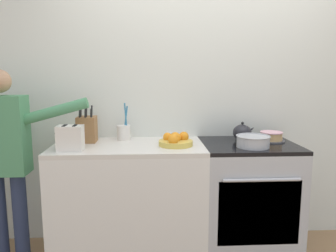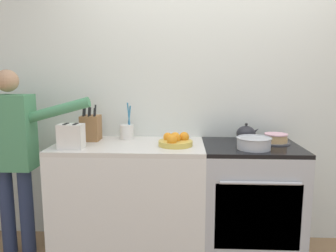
% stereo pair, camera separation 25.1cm
% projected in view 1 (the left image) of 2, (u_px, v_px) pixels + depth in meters
% --- Properties ---
extents(wall_back, '(8.00, 0.04, 2.60)m').
position_uv_depth(wall_back, '(206.00, 93.00, 2.86)').
color(wall_back, silver).
rests_on(wall_back, ground_plane).
extents(counter_cabinet, '(1.17, 0.63, 0.92)m').
position_uv_depth(counter_cabinet, '(129.00, 201.00, 2.63)').
color(counter_cabinet, white).
rests_on(counter_cabinet, ground_plane).
extents(stove_range, '(0.74, 0.66, 0.92)m').
position_uv_depth(stove_range, '(247.00, 198.00, 2.67)').
color(stove_range, '#B7BABF').
rests_on(stove_range, ground_plane).
extents(layer_cake, '(0.22, 0.22, 0.08)m').
position_uv_depth(layer_cake, '(271.00, 137.00, 2.68)').
color(layer_cake, '#4C4C51').
rests_on(layer_cake, stove_range).
extents(tea_kettle, '(0.19, 0.15, 0.15)m').
position_uv_depth(tea_kettle, '(242.00, 132.00, 2.72)').
color(tea_kettle, '#232328').
rests_on(tea_kettle, stove_range).
extents(mixing_bowl, '(0.26, 0.26, 0.09)m').
position_uv_depth(mixing_bowl, '(253.00, 141.00, 2.46)').
color(mixing_bowl, '#B7BABF').
rests_on(mixing_bowl, stove_range).
extents(knife_block, '(0.15, 0.16, 0.30)m').
position_uv_depth(knife_block, '(87.00, 129.00, 2.64)').
color(knife_block, olive).
rests_on(knife_block, counter_cabinet).
extents(utensil_crock, '(0.11, 0.11, 0.31)m').
position_uv_depth(utensil_crock, '(124.00, 132.00, 2.73)').
color(utensil_crock, silver).
rests_on(utensil_crock, counter_cabinet).
extents(fruit_bowl, '(0.26, 0.26, 0.10)m').
position_uv_depth(fruit_bowl, '(176.00, 141.00, 2.52)').
color(fruit_bowl, gold).
rests_on(fruit_bowl, counter_cabinet).
extents(toaster, '(0.20, 0.12, 0.19)m').
position_uv_depth(toaster, '(70.00, 138.00, 2.34)').
color(toaster, silver).
rests_on(toaster, counter_cabinet).
extents(person_baker, '(0.89, 0.20, 1.50)m').
position_uv_depth(person_baker, '(6.00, 152.00, 2.46)').
color(person_baker, '#283351').
rests_on(person_baker, ground_plane).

